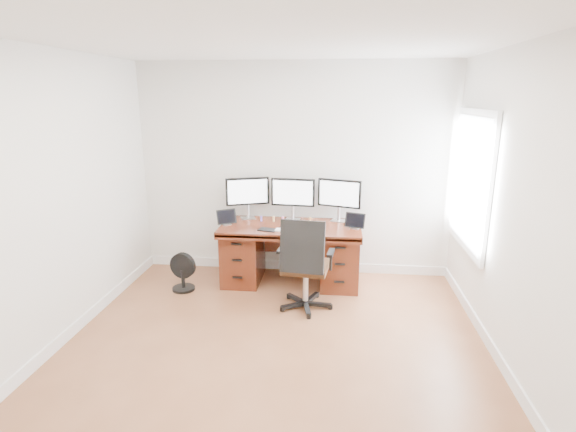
# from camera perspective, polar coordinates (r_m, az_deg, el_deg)

# --- Properties ---
(ground) EXTENTS (4.50, 4.50, 0.00)m
(ground) POSITION_cam_1_polar(r_m,az_deg,el_deg) (4.14, -2.37, -18.36)
(ground) COLOR brown
(ground) RESTS_ON ground
(back_wall) EXTENTS (4.00, 0.10, 2.70)m
(back_wall) POSITION_cam_1_polar(r_m,az_deg,el_deg) (5.77, 0.81, 5.77)
(back_wall) COLOR white
(back_wall) RESTS_ON ground
(right_wall) EXTENTS (0.10, 4.50, 2.70)m
(right_wall) POSITION_cam_1_polar(r_m,az_deg,el_deg) (3.93, 27.86, -0.39)
(right_wall) COLOR white
(right_wall) RESTS_ON ground
(desk) EXTENTS (1.70, 0.80, 0.75)m
(desk) POSITION_cam_1_polar(r_m,az_deg,el_deg) (5.60, 0.37, -4.55)
(desk) COLOR #511F10
(desk) RESTS_ON ground
(office_chair) EXTENTS (0.62, 0.62, 1.05)m
(office_chair) POSITION_cam_1_polar(r_m,az_deg,el_deg) (4.92, 2.15, -8.08)
(office_chair) COLOR black
(office_chair) RESTS_ON ground
(floor_fan) EXTENTS (0.32, 0.27, 0.46)m
(floor_fan) POSITION_cam_1_polar(r_m,az_deg,el_deg) (5.58, -13.23, -7.00)
(floor_fan) COLOR black
(floor_fan) RESTS_ON ground
(monitor_left) EXTENTS (0.53, 0.22, 0.53)m
(monitor_left) POSITION_cam_1_polar(r_m,az_deg,el_deg) (5.72, -5.16, 2.95)
(monitor_left) COLOR silver
(monitor_left) RESTS_ON desk
(monitor_center) EXTENTS (0.55, 0.15, 0.53)m
(monitor_center) POSITION_cam_1_polar(r_m,az_deg,el_deg) (5.64, 0.63, 2.83)
(monitor_center) COLOR silver
(monitor_center) RESTS_ON desk
(monitor_right) EXTENTS (0.53, 0.20, 0.53)m
(monitor_right) POSITION_cam_1_polar(r_m,az_deg,el_deg) (5.61, 6.53, 2.67)
(monitor_right) COLOR silver
(monitor_right) RESTS_ON desk
(tablet_left) EXTENTS (0.24, 0.18, 0.19)m
(tablet_left) POSITION_cam_1_polar(r_m,az_deg,el_deg) (5.53, -7.83, -0.25)
(tablet_left) COLOR silver
(tablet_left) RESTS_ON desk
(tablet_right) EXTENTS (0.25, 0.14, 0.19)m
(tablet_right) POSITION_cam_1_polar(r_m,az_deg,el_deg) (5.37, 8.49, -0.72)
(tablet_right) COLOR silver
(tablet_right) RESTS_ON desk
(keyboard) EXTENTS (0.27, 0.14, 0.01)m
(keyboard) POSITION_cam_1_polar(r_m,az_deg,el_deg) (5.25, -0.19, -1.82)
(keyboard) COLOR white
(keyboard) RESTS_ON desk
(trackpad) EXTENTS (0.12, 0.12, 0.01)m
(trackpad) POSITION_cam_1_polar(r_m,az_deg,el_deg) (5.23, 2.74, -1.92)
(trackpad) COLOR silver
(trackpad) RESTS_ON desk
(drawing_tablet) EXTENTS (0.24, 0.18, 0.01)m
(drawing_tablet) POSITION_cam_1_polar(r_m,az_deg,el_deg) (5.28, -2.60, -1.74)
(drawing_tablet) COLOR black
(drawing_tablet) RESTS_ON desk
(phone) EXTENTS (0.15, 0.09, 0.01)m
(phone) POSITION_cam_1_polar(r_m,az_deg,el_deg) (5.43, 0.62, -1.27)
(phone) COLOR black
(phone) RESTS_ON desk
(figurine_purple) EXTENTS (0.03, 0.03, 0.07)m
(figurine_purple) POSITION_cam_1_polar(r_m,az_deg,el_deg) (5.65, -3.41, -0.27)
(figurine_purple) COLOR #8060DC
(figurine_purple) RESTS_ON desk
(figurine_yellow) EXTENTS (0.03, 0.03, 0.07)m
(figurine_yellow) POSITION_cam_1_polar(r_m,az_deg,el_deg) (5.62, -1.83, -0.32)
(figurine_yellow) COLOR tan
(figurine_yellow) RESTS_ON desk
(figurine_pink) EXTENTS (0.03, 0.03, 0.07)m
(figurine_pink) POSITION_cam_1_polar(r_m,az_deg,el_deg) (5.61, -0.67, -0.35)
(figurine_pink) COLOR pink
(figurine_pink) RESTS_ON desk
(figurine_brown) EXTENTS (0.03, 0.03, 0.07)m
(figurine_brown) POSITION_cam_1_polar(r_m,az_deg,el_deg) (5.58, 1.79, -0.42)
(figurine_brown) COLOR brown
(figurine_brown) RESTS_ON desk
(figurine_orange) EXTENTS (0.03, 0.03, 0.07)m
(figurine_orange) POSITION_cam_1_polar(r_m,az_deg,el_deg) (5.58, 2.84, -0.45)
(figurine_orange) COLOR #EB8E44
(figurine_orange) RESTS_ON desk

